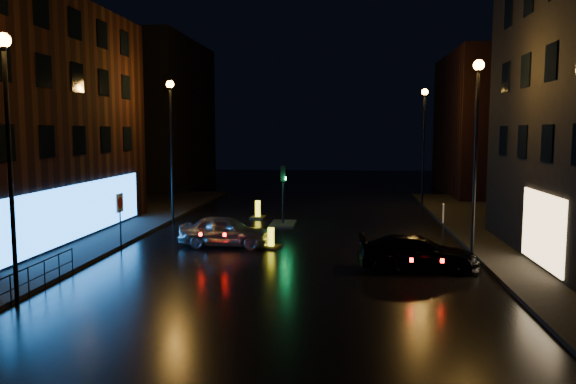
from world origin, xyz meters
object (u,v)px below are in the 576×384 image
object	(u,v)px
bollard_near	(271,243)
traffic_signal	(283,216)
silver_hatchback	(225,231)
road_sign_right	(443,218)
dark_sedan	(418,253)
road_sign_left	(120,208)
bollard_far	(258,214)

from	to	relation	value
bollard_near	traffic_signal	bearing A→B (deg)	105.19
traffic_signal	silver_hatchback	distance (m)	6.68
road_sign_right	silver_hatchback	bearing A→B (deg)	1.95
dark_sedan	road_sign_right	distance (m)	2.72
bollard_near	road_sign_left	bearing A→B (deg)	-157.57
silver_hatchback	road_sign_left	distance (m)	4.96
dark_sedan	bollard_near	xyz separation A→B (m)	(-6.29, 3.57, -0.47)
dark_sedan	bollard_near	world-z (taller)	dark_sedan
traffic_signal	bollard_near	size ratio (longest dim) A/B	2.79
traffic_signal	bollard_far	size ratio (longest dim) A/B	2.64
dark_sedan	road_sign_left	size ratio (longest dim) A/B	1.81
traffic_signal	dark_sedan	bearing A→B (deg)	-57.36
dark_sedan	bollard_far	distance (m)	14.94
silver_hatchback	bollard_near	world-z (taller)	silver_hatchback
road_sign_left	silver_hatchback	bearing A→B (deg)	16.45
silver_hatchback	road_sign_right	bearing A→B (deg)	-96.68
road_sign_left	road_sign_right	bearing A→B (deg)	0.43
dark_sedan	road_sign_right	xyz separation A→B (m)	(1.30, 2.12, 1.09)
silver_hatchback	bollard_far	size ratio (longest dim) A/B	3.30
silver_hatchback	bollard_far	world-z (taller)	silver_hatchback
bollard_near	road_sign_right	bearing A→B (deg)	2.99
bollard_near	bollard_far	size ratio (longest dim) A/B	0.95
bollard_near	dark_sedan	bearing A→B (deg)	-15.79
bollard_near	road_sign_left	world-z (taller)	road_sign_left
silver_hatchback	dark_sedan	bearing A→B (deg)	-111.06
dark_sedan	road_sign_right	bearing A→B (deg)	-33.58
bollard_far	road_sign_right	world-z (taller)	road_sign_right
silver_hatchback	bollard_near	size ratio (longest dim) A/B	3.49
dark_sedan	bollard_far	world-z (taller)	dark_sedan
dark_sedan	road_sign_left	bearing A→B (deg)	77.04
silver_hatchback	road_sign_right	distance (m)	9.98
traffic_signal	road_sign_right	world-z (taller)	traffic_signal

